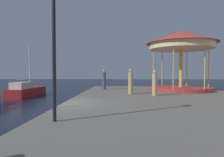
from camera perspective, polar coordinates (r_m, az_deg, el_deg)
name	(u,v)px	position (r m, az deg, el deg)	size (l,w,h in m)	color
ground_plane	(63,118)	(10.85, -13.88, -11.02)	(120.00, 120.00, 0.00)	black
quay_dock	(187,112)	(10.88, 20.63, -8.89)	(12.69, 25.43, 0.80)	slate
sailboat_red	(26,91)	(21.58, -23.36, -3.21)	(1.93, 5.21, 5.44)	maroon
carousel	(181,46)	(18.63, 19.15, 8.73)	(6.09, 6.09, 5.23)	#B23333
lamp_post_mid_promenade	(54,28)	(6.84, -16.31, 13.75)	(0.36, 0.36, 4.43)	black
person_mid_promenade	(155,84)	(13.97, 12.09, -1.45)	(0.34, 0.34, 1.75)	tan
person_near_carousel	(104,80)	(18.63, -2.31, -0.45)	(0.34, 0.34, 1.86)	#514C56
person_far_corner	(131,82)	(14.77, 5.34, -1.07)	(0.34, 0.34, 1.84)	tan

